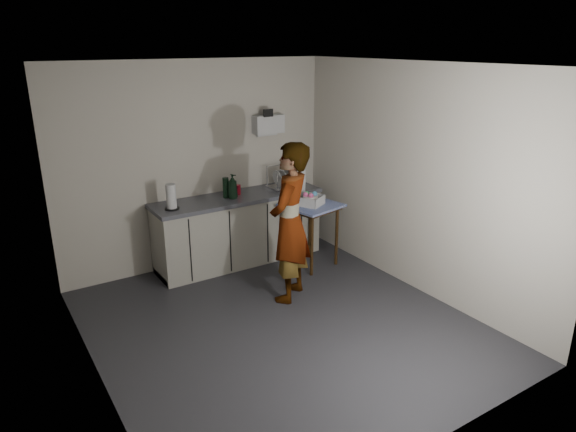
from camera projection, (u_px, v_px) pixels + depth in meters
ground at (282, 325)px, 5.33m from camera, size 4.00×4.00×0.00m
wall_back at (198, 166)px, 6.49m from camera, size 3.60×0.02×2.60m
wall_right at (415, 180)px, 5.82m from camera, size 0.02×4.00×2.60m
wall_left at (86, 244)px, 3.99m from camera, size 0.02×4.00×2.60m
ceiling at (280, 65)px, 4.49m from camera, size 3.60×4.00×0.01m
kitchen_counter at (239, 231)px, 6.75m from camera, size 2.24×0.62×0.91m
wall_shelf at (268, 124)px, 6.80m from camera, size 0.42×0.18×0.37m
side_table at (311, 212)px, 6.55m from camera, size 0.76×0.76×0.83m
standing_man at (290, 223)px, 5.64m from camera, size 0.78×0.75×1.80m
soap_bottle at (233, 186)px, 6.43m from camera, size 0.16×0.16×0.31m
soda_can at (238, 190)px, 6.62m from camera, size 0.07×0.07×0.13m
dark_bottle at (226, 188)px, 6.47m from camera, size 0.08×0.08×0.26m
paper_towel at (171, 197)px, 6.02m from camera, size 0.17×0.17×0.30m
dish_rack at (284, 183)px, 6.94m from camera, size 0.42×0.32×0.30m
bakery_box at (309, 198)px, 6.47m from camera, size 0.40×0.40×0.41m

